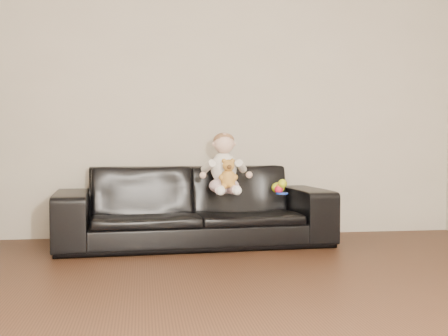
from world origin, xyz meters
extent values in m
plane|color=#3E2416|center=(0.00, 0.00, 0.00)|extent=(5.50, 5.50, 0.00)
plane|color=beige|center=(0.00, 2.75, 1.30)|extent=(5.00, 0.00, 5.00)
imported|color=black|center=(-0.12, 2.25, 0.34)|extent=(2.36, 1.05, 0.67)
ellipsoid|color=silver|center=(0.12, 2.14, 0.51)|extent=(0.27, 0.24, 0.14)
ellipsoid|color=white|center=(0.12, 2.16, 0.66)|extent=(0.23, 0.19, 0.27)
sphere|color=beige|center=(0.12, 2.14, 0.87)|extent=(0.18, 0.18, 0.18)
ellipsoid|color=#8C603F|center=(0.12, 2.15, 0.90)|extent=(0.19, 0.19, 0.12)
cylinder|color=silver|center=(0.07, 1.97, 0.49)|extent=(0.09, 0.22, 0.08)
cylinder|color=silver|center=(0.18, 1.97, 0.49)|extent=(0.09, 0.22, 0.08)
sphere|color=white|center=(0.06, 1.86, 0.49)|extent=(0.08, 0.08, 0.07)
sphere|color=white|center=(0.19, 1.86, 0.49)|extent=(0.08, 0.08, 0.07)
cylinder|color=white|center=(-0.02, 2.10, 0.68)|extent=(0.07, 0.19, 0.12)
cylinder|color=white|center=(0.26, 2.10, 0.68)|extent=(0.07, 0.19, 0.12)
ellipsoid|color=#BD8636|center=(0.13, 1.97, 0.58)|extent=(0.13, 0.11, 0.15)
sphere|color=#BD8636|center=(0.13, 1.96, 0.69)|extent=(0.10, 0.10, 0.10)
sphere|color=#BD8636|center=(0.10, 1.97, 0.73)|extent=(0.04, 0.04, 0.04)
sphere|color=#BD8636|center=(0.17, 1.97, 0.73)|extent=(0.04, 0.04, 0.04)
sphere|color=#593819|center=(0.13, 1.91, 0.68)|extent=(0.04, 0.04, 0.04)
ellipsoid|color=#B8CB17|center=(0.60, 2.15, 0.49)|extent=(0.16, 0.17, 0.09)
sphere|color=red|center=(0.59, 2.09, 0.48)|extent=(0.08, 0.08, 0.07)
cylinder|color=#1737BC|center=(0.61, 2.04, 0.45)|extent=(0.10, 0.10, 0.01)
camera|label=1|loc=(-0.56, -2.55, 0.83)|focal=45.00mm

